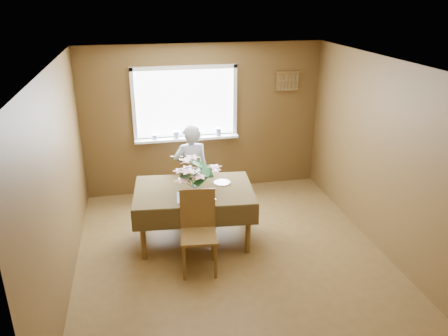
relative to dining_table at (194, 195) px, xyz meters
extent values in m
plane|color=brown|center=(0.42, -0.56, -0.68)|extent=(4.50, 4.50, 0.00)
plane|color=white|center=(0.42, -0.56, 1.82)|extent=(4.50, 4.50, 0.00)
plane|color=brown|center=(0.42, 1.69, 0.57)|extent=(4.00, 0.00, 4.00)
plane|color=brown|center=(0.42, -2.81, 0.57)|extent=(4.00, 0.00, 4.00)
plane|color=brown|center=(-1.58, -0.56, 0.57)|extent=(0.00, 4.50, 4.50)
plane|color=brown|center=(2.42, -0.56, 0.57)|extent=(0.00, 4.50, 4.50)
cube|color=white|center=(0.12, 1.67, 0.87)|extent=(1.60, 0.01, 1.10)
cube|color=white|center=(0.12, 1.66, 1.45)|extent=(1.72, 0.06, 0.06)
cube|color=white|center=(0.12, 1.66, 0.29)|extent=(1.72, 0.06, 0.06)
cube|color=white|center=(-0.71, 1.66, 0.87)|extent=(0.06, 0.06, 1.22)
cube|color=white|center=(0.95, 1.66, 0.87)|extent=(0.06, 0.06, 1.22)
cube|color=white|center=(0.12, 1.59, 0.30)|extent=(1.72, 0.20, 0.04)
cylinder|color=white|center=(-0.41, 1.57, 0.36)|extent=(0.09, 0.09, 0.08)
cylinder|color=white|center=(-0.06, 1.57, 0.38)|extent=(0.11, 0.11, 0.12)
cylinder|color=white|center=(0.29, 1.57, 0.37)|extent=(0.12, 0.12, 0.09)
cylinder|color=white|center=(0.64, 1.57, 0.38)|extent=(0.10, 0.10, 0.13)
cube|color=brown|center=(1.87, 1.66, 1.17)|extent=(0.40, 0.03, 0.30)
cube|color=brown|center=(1.87, 1.65, 1.32)|extent=(0.44, 0.04, 0.03)
cube|color=brown|center=(1.87, 1.65, 1.02)|extent=(0.44, 0.04, 0.03)
cylinder|color=brown|center=(-0.72, -0.36, -0.32)|extent=(0.07, 0.07, 0.72)
cylinder|color=brown|center=(0.64, -0.48, -0.32)|extent=(0.07, 0.07, 0.72)
cylinder|color=brown|center=(-0.64, 0.49, -0.32)|extent=(0.07, 0.07, 0.72)
cylinder|color=brown|center=(0.72, 0.37, -0.32)|extent=(0.07, 0.07, 0.72)
cube|color=brown|center=(0.00, 0.00, 0.06)|extent=(1.61, 1.15, 0.04)
cube|color=#362913|center=(0.00, 0.00, 0.09)|extent=(1.67, 1.21, 0.01)
cube|color=#362913|center=(-0.05, -0.53, -0.06)|extent=(1.58, 0.15, 0.28)
cube|color=#362913|center=(0.05, 0.54, -0.06)|extent=(1.58, 0.15, 0.28)
cube|color=#362913|center=(-0.79, 0.07, -0.06)|extent=(0.11, 1.07, 0.28)
cube|color=#362913|center=(0.79, -0.07, -0.06)|extent=(0.11, 1.07, 0.28)
cube|color=#4CA8D8|center=(-0.02, -0.25, 0.10)|extent=(0.49, 0.37, 0.01)
cylinder|color=brown|center=(0.25, 1.00, -0.45)|extent=(0.04, 0.04, 0.46)
cylinder|color=brown|center=(-0.11, 1.10, -0.45)|extent=(0.04, 0.04, 0.46)
cylinder|color=brown|center=(0.15, 0.65, -0.45)|extent=(0.04, 0.04, 0.46)
cylinder|color=brown|center=(-0.20, 0.74, -0.45)|extent=(0.04, 0.04, 0.46)
cube|color=brown|center=(0.02, 0.87, -0.21)|extent=(0.52, 0.52, 0.03)
cube|color=brown|center=(-0.03, 0.68, 0.06)|extent=(0.42, 0.14, 0.51)
cylinder|color=brown|center=(-0.26, -0.91, -0.44)|extent=(0.04, 0.04, 0.47)
cylinder|color=brown|center=(0.12, -0.95, -0.44)|extent=(0.04, 0.04, 0.47)
cylinder|color=brown|center=(-0.22, -0.54, -0.44)|extent=(0.04, 0.04, 0.47)
cylinder|color=brown|center=(0.16, -0.58, -0.44)|extent=(0.04, 0.04, 0.47)
cube|color=brown|center=(-0.05, -0.74, -0.19)|extent=(0.48, 0.48, 0.03)
cube|color=brown|center=(-0.03, -0.54, 0.08)|extent=(0.44, 0.08, 0.52)
imported|color=white|center=(0.07, 0.73, 0.05)|extent=(0.57, 0.40, 1.46)
cylinder|color=white|center=(0.00, -0.18, 0.16)|extent=(0.11, 0.11, 0.14)
cylinder|color=#33662D|center=(0.00, -0.18, 0.27)|extent=(0.07, 0.07, 0.10)
cylinder|color=white|center=(0.42, 0.12, 0.10)|extent=(0.27, 0.27, 0.01)
cube|color=silver|center=(0.20, -0.29, 0.10)|extent=(0.06, 0.20, 0.00)
camera|label=1|loc=(-0.69, -5.32, 2.56)|focal=35.00mm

